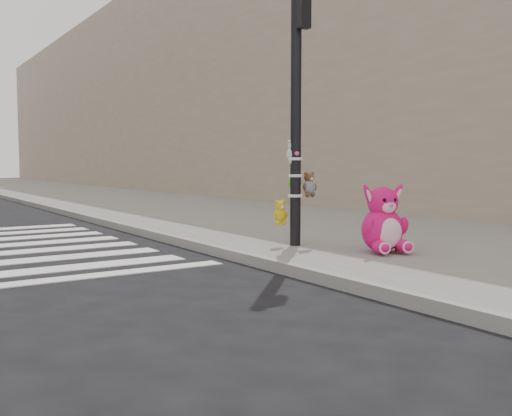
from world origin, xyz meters
TOP-DOWN VIEW (x-y plane):
  - ground at (0.00, 0.00)m, footprint 120.00×120.00m
  - sidewalk_near at (5.00, 10.00)m, footprint 7.00×80.00m
  - curb_edge at (1.55, 10.00)m, footprint 0.12×80.00m
  - bld_near at (10.50, 20.00)m, footprint 5.00×60.00m
  - signal_pole at (2.61, 1.82)m, footprint 0.68×0.49m
  - pink_bunny at (3.19, 0.57)m, footprint 0.76×0.84m
  - red_teddy at (3.40, 0.50)m, footprint 0.17×0.13m

SIDE VIEW (x-z plane):
  - ground at x=0.00m, z-range 0.00..0.00m
  - sidewalk_near at x=5.00m, z-range 0.00..0.14m
  - curb_edge at x=1.55m, z-range -0.01..0.15m
  - red_teddy at x=3.40m, z-range 0.14..0.36m
  - pink_bunny at x=3.19m, z-range 0.05..1.02m
  - signal_pole at x=2.61m, z-range -0.21..3.79m
  - bld_near at x=10.50m, z-range 0.00..10.00m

